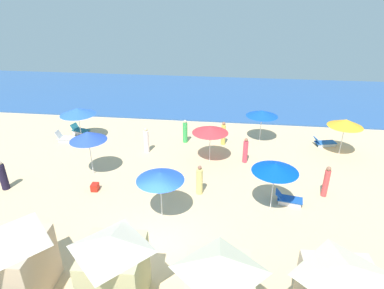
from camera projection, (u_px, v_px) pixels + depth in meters
The scene contains 24 objects.
ground_plane at pixel (154, 243), 13.46m from camera, with size 60.00×60.00×0.00m, color #E3BC8B.
ocean at pixel (204, 94), 33.38m from camera, with size 60.00×15.57×0.12m, color #2D5799.
cabana_1 at pixel (15, 263), 10.67m from camera, with size 2.25×2.39×2.65m.
cabana_2 at pixel (115, 269), 10.36m from camera, with size 2.19×2.19×2.78m.
cabana_3 at pixel (219, 289), 9.68m from camera, with size 2.27×2.14×2.73m.
umbrella_0 at pixel (78, 111), 22.16m from camera, with size 2.45×2.45×2.39m.
lounge_chair_0_0 at pixel (80, 130), 24.04m from camera, with size 1.47×0.99×0.70m.
lounge_chair_0_1 at pixel (65, 138), 22.76m from camera, with size 1.40×0.73×0.78m.
umbrella_1 at pixel (210, 130), 19.32m from camera, with size 2.22×2.22×2.30m.
umbrella_2 at pixel (346, 123), 20.06m from camera, with size 2.17×2.17×2.43m.
lounge_chair_2_0 at pixel (324, 142), 22.08m from camera, with size 1.63×0.97×0.65m.
umbrella_3 at pixel (262, 113), 22.14m from camera, with size 2.20×2.20×2.25m.
umbrella_4 at pixel (88, 136), 17.67m from camera, with size 2.06×2.06×2.67m.
umbrella_5 at pixel (160, 176), 14.20m from camera, with size 2.17×2.17×2.39m.
umbrella_6 at pixel (275, 168), 14.59m from camera, with size 2.16×2.16×2.54m.
lounge_chair_6_0 at pixel (288, 199), 15.94m from camera, with size 1.42×0.82×0.62m.
beachgoer_0 at pixel (199, 181), 16.52m from camera, with size 0.47×0.47×1.65m.
beachgoer_1 at pixel (185, 132), 22.38m from camera, with size 0.44×0.44×1.67m.
beachgoer_2 at pixel (223, 134), 22.04m from camera, with size 0.42×0.42×1.67m.
beachgoer_3 at pixel (326, 182), 16.29m from camera, with size 0.41×0.41×1.73m.
beachgoer_4 at pixel (245, 151), 19.68m from camera, with size 0.39×0.39×1.63m.
beachgoer_5 at pixel (146, 141), 20.97m from camera, with size 0.48×0.48×1.71m.
beachgoer_6 at pixel (3, 176), 16.93m from camera, with size 0.43×0.43×1.68m.
cooler_box_0 at pixel (95, 187), 17.04m from camera, with size 0.45×0.36×0.39m, color red.
Camera 1 is at (2.93, -10.13, 9.49)m, focal length 29.89 mm.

